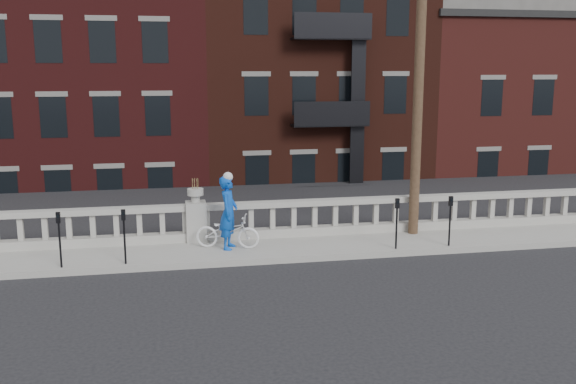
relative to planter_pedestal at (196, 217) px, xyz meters
name	(u,v)px	position (x,y,z in m)	size (l,w,h in m)	color
ground	(206,295)	(0.00, -3.95, -0.83)	(120.00, 120.00, 0.00)	black
sidewalk	(199,253)	(0.00, -0.95, -0.76)	(32.00, 2.20, 0.15)	#98958D
balustrade	(196,224)	(0.00, 0.00, -0.19)	(28.00, 0.34, 1.03)	#98958D
planter_pedestal	(196,217)	(0.00, 0.00, 0.00)	(0.55, 0.55, 1.76)	#98958D
lower_level	(188,108)	(0.56, 19.09, 1.80)	(80.00, 44.00, 20.80)	#605E59
utility_pole	(420,54)	(6.20, -0.35, 4.41)	(1.60, 0.28, 10.00)	#422D1E
parking_meter_b	(59,233)	(-3.32, -1.80, 0.17)	(0.10, 0.09, 1.36)	black
parking_meter_c	(124,230)	(-1.82, -1.80, 0.17)	(0.10, 0.09, 1.36)	black
parking_meter_d	(397,218)	(5.14, -1.80, 0.17)	(0.10, 0.09, 1.36)	black
parking_meter_e	(450,215)	(6.64, -1.80, 0.17)	(0.10, 0.09, 1.36)	black
bicycle	(228,231)	(0.78, -0.86, -0.23)	(0.59, 1.70, 0.89)	white
cyclist	(229,213)	(0.81, -0.91, 0.29)	(0.71, 0.46, 1.94)	blue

